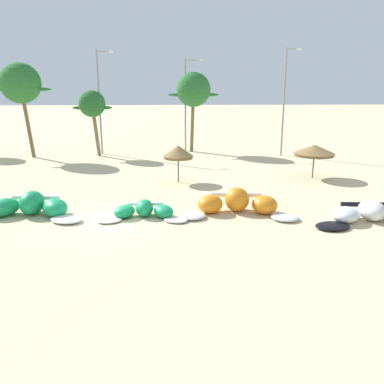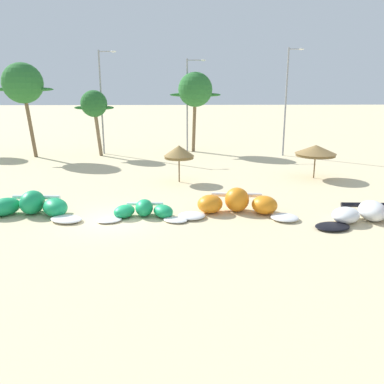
{
  "view_description": "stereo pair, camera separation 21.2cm",
  "coord_description": "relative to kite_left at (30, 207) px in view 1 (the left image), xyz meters",
  "views": [
    {
      "loc": [
        3.36,
        -20.89,
        7.11
      ],
      "look_at": [
        4.39,
        2.0,
        1.0
      ],
      "focal_mm": 37.61,
      "sensor_mm": 36.0,
      "label": 1
    },
    {
      "loc": [
        3.57,
        -20.89,
        7.11
      ],
      "look_at": [
        4.39,
        2.0,
        1.0
      ],
      "focal_mm": 37.61,
      "sensor_mm": 36.0,
      "label": 2
    }
  ],
  "objects": [
    {
      "name": "lamppost_west",
      "position": [
        0.58,
        21.07,
        5.31
      ],
      "size": [
        1.85,
        0.24,
        10.53
      ],
      "color": "gray",
      "rests_on": "ground"
    },
    {
      "name": "kite_right_of_center",
      "position": [
        18.79,
        -1.87,
        -0.1
      ],
      "size": [
        7.21,
        3.59,
        1.07
      ],
      "color": "black",
      "rests_on": "ground"
    },
    {
      "name": "palm_left",
      "position": [
        -6.76,
        19.3,
        6.72
      ],
      "size": [
        5.89,
        3.93,
        9.26
      ],
      "color": "brown",
      "rests_on": "ground"
    },
    {
      "name": "beach_umbrella_near_van",
      "position": [
        8.41,
        7.78,
        1.79
      ],
      "size": [
        2.29,
        2.29,
        2.79
      ],
      "color": "brown",
      "rests_on": "ground"
    },
    {
      "name": "ground_plane",
      "position": [
        4.76,
        -0.97,
        -0.51
      ],
      "size": [
        260.0,
        260.0,
        0.0
      ],
      "primitive_type": "plane",
      "color": "beige"
    },
    {
      "name": "lamppost_west_center",
      "position": [
        9.55,
        22.45,
        4.97
      ],
      "size": [
        2.06,
        0.24,
        9.8
      ],
      "color": "gray",
      "rests_on": "ground"
    },
    {
      "name": "kite_left_of_center",
      "position": [
        6.41,
        -0.57,
        -0.15
      ],
      "size": [
        5.12,
        2.42,
        0.94
      ],
      "color": "white",
      "rests_on": "ground"
    },
    {
      "name": "beach_umbrella_middle",
      "position": [
        19.03,
        8.71,
        1.69
      ],
      "size": [
        3.18,
        3.18,
        2.63
      ],
      "color": "brown",
      "rests_on": "ground"
    },
    {
      "name": "palm_center_left",
      "position": [
        10.25,
        22.26,
        6.07
      ],
      "size": [
        5.48,
        3.65,
        8.47
      ],
      "color": "brown",
      "rests_on": "ground"
    },
    {
      "name": "kite_center",
      "position": [
        11.69,
        -0.0,
        0.03
      ],
      "size": [
        6.94,
        3.45,
        1.4
      ],
      "color": "white",
      "rests_on": "ground"
    },
    {
      "name": "kite_left",
      "position": [
        0.0,
        0.0,
        0.0
      ],
      "size": [
        6.83,
        3.37,
        1.33
      ],
      "color": "white",
      "rests_on": "ground"
    },
    {
      "name": "lamppost_east_center",
      "position": [
        19.36,
        19.22,
        5.35
      ],
      "size": [
        1.61,
        0.24,
        10.66
      ],
      "color": "gray",
      "rests_on": "ground"
    },
    {
      "name": "palm_left_of_gap",
      "position": [
        -0.07,
        19.8,
        4.69
      ],
      "size": [
        4.0,
        2.67,
        6.63
      ],
      "color": "#7F6647",
      "rests_on": "ground"
    }
  ]
}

